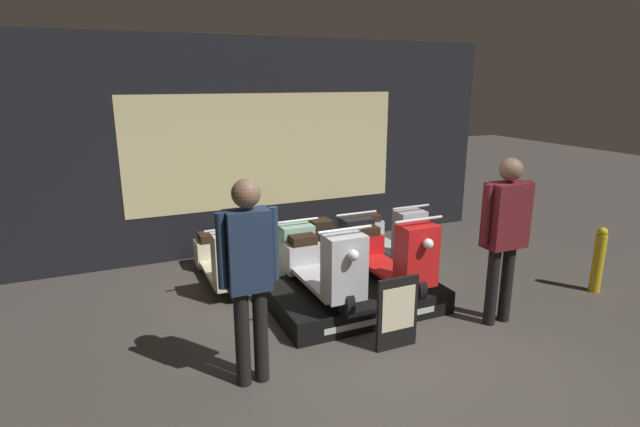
{
  "coord_description": "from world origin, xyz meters",
  "views": [
    {
      "loc": [
        -2.32,
        -3.62,
        2.61
      ],
      "look_at": [
        0.1,
        1.83,
        0.99
      ],
      "focal_mm": 28.0,
      "sensor_mm": 36.0,
      "label": 1
    }
  ],
  "objects_px": {
    "scooter_display_left": "(323,265)",
    "person_right_browsing": "(505,227)",
    "scooter_backrow_3": "(389,235)",
    "price_sign_board": "(397,313)",
    "scooter_backrow_2": "(339,242)",
    "person_left_browsing": "(249,269)",
    "scooter_display_right": "(391,254)",
    "scooter_backrow_0": "(221,259)",
    "scooter_backrow_1": "(283,250)",
    "street_bollard": "(598,260)"
  },
  "relations": [
    {
      "from": "person_left_browsing",
      "to": "person_right_browsing",
      "type": "xyz_separation_m",
      "value": [
        2.78,
        -0.0,
        0.03
      ]
    },
    {
      "from": "scooter_display_right",
      "to": "scooter_backrow_0",
      "type": "height_order",
      "value": "scooter_display_right"
    },
    {
      "from": "person_right_browsing",
      "to": "scooter_display_left",
      "type": "bearing_deg",
      "value": 151.92
    },
    {
      "from": "price_sign_board",
      "to": "scooter_display_right",
      "type": "bearing_deg",
      "value": 62.43
    },
    {
      "from": "scooter_display_left",
      "to": "scooter_backrow_2",
      "type": "height_order",
      "value": "scooter_display_left"
    },
    {
      "from": "person_left_browsing",
      "to": "price_sign_board",
      "type": "bearing_deg",
      "value": -0.93
    },
    {
      "from": "person_right_browsing",
      "to": "street_bollard",
      "type": "bearing_deg",
      "value": 4.53
    },
    {
      "from": "person_left_browsing",
      "to": "scooter_backrow_2",
      "type": "bearing_deg",
      "value": 49.33
    },
    {
      "from": "scooter_backrow_1",
      "to": "scooter_backrow_3",
      "type": "distance_m",
      "value": 1.69
    },
    {
      "from": "scooter_backrow_3",
      "to": "person_right_browsing",
      "type": "xyz_separation_m",
      "value": [
        0.0,
        -2.26,
        0.75
      ]
    },
    {
      "from": "scooter_display_left",
      "to": "person_left_browsing",
      "type": "height_order",
      "value": "person_left_browsing"
    },
    {
      "from": "scooter_display_right",
      "to": "person_left_browsing",
      "type": "bearing_deg",
      "value": -155.19
    },
    {
      "from": "scooter_backrow_2",
      "to": "person_right_browsing",
      "type": "height_order",
      "value": "person_right_browsing"
    },
    {
      "from": "scooter_display_right",
      "to": "price_sign_board",
      "type": "distance_m",
      "value": 1.07
    },
    {
      "from": "scooter_backrow_1",
      "to": "scooter_backrow_2",
      "type": "height_order",
      "value": "same"
    },
    {
      "from": "scooter_display_left",
      "to": "scooter_display_right",
      "type": "height_order",
      "value": "same"
    },
    {
      "from": "scooter_backrow_3",
      "to": "person_right_browsing",
      "type": "height_order",
      "value": "person_right_browsing"
    },
    {
      "from": "street_bollard",
      "to": "scooter_backrow_0",
      "type": "bearing_deg",
      "value": 153.58
    },
    {
      "from": "scooter_display_right",
      "to": "scooter_backrow_1",
      "type": "distance_m",
      "value": 1.62
    },
    {
      "from": "scooter_display_left",
      "to": "person_right_browsing",
      "type": "relative_size",
      "value": 0.87
    },
    {
      "from": "scooter_backrow_3",
      "to": "price_sign_board",
      "type": "relative_size",
      "value": 2.11
    },
    {
      "from": "scooter_display_left",
      "to": "price_sign_board",
      "type": "relative_size",
      "value": 2.11
    },
    {
      "from": "person_right_browsing",
      "to": "scooter_backrow_2",
      "type": "bearing_deg",
      "value": 110.55
    },
    {
      "from": "person_left_browsing",
      "to": "price_sign_board",
      "type": "relative_size",
      "value": 2.44
    },
    {
      "from": "person_right_browsing",
      "to": "price_sign_board",
      "type": "height_order",
      "value": "person_right_browsing"
    },
    {
      "from": "scooter_backrow_3",
      "to": "scooter_display_left",
      "type": "bearing_deg",
      "value": -141.39
    },
    {
      "from": "scooter_backrow_2",
      "to": "price_sign_board",
      "type": "distance_m",
      "value": 2.33
    },
    {
      "from": "price_sign_board",
      "to": "scooter_backrow_0",
      "type": "bearing_deg",
      "value": 118.15
    },
    {
      "from": "scooter_backrow_1",
      "to": "price_sign_board",
      "type": "bearing_deg",
      "value": -80.62
    },
    {
      "from": "price_sign_board",
      "to": "street_bollard",
      "type": "height_order",
      "value": "street_bollard"
    },
    {
      "from": "scooter_backrow_2",
      "to": "street_bollard",
      "type": "bearing_deg",
      "value": -39.41
    },
    {
      "from": "person_right_browsing",
      "to": "street_bollard",
      "type": "distance_m",
      "value": 1.87
    },
    {
      "from": "scooter_backrow_3",
      "to": "price_sign_board",
      "type": "distance_m",
      "value": 2.63
    },
    {
      "from": "scooter_backrow_0",
      "to": "person_right_browsing",
      "type": "bearing_deg",
      "value": -41.7
    },
    {
      "from": "scooter_backrow_2",
      "to": "scooter_backrow_3",
      "type": "relative_size",
      "value": 1.0
    },
    {
      "from": "scooter_backrow_1",
      "to": "price_sign_board",
      "type": "xyz_separation_m",
      "value": [
        0.38,
        -2.28,
        0.03
      ]
    },
    {
      "from": "street_bollard",
      "to": "scooter_display_right",
      "type": "bearing_deg",
      "value": 163.32
    },
    {
      "from": "scooter_display_right",
      "to": "scooter_backrow_0",
      "type": "distance_m",
      "value": 2.19
    },
    {
      "from": "scooter_backrow_0",
      "to": "scooter_display_right",
      "type": "bearing_deg",
      "value": -38.41
    },
    {
      "from": "scooter_display_left",
      "to": "scooter_backrow_0",
      "type": "height_order",
      "value": "scooter_display_left"
    },
    {
      "from": "scooter_display_right",
      "to": "scooter_backrow_1",
      "type": "bearing_deg",
      "value": 122.51
    },
    {
      "from": "scooter_display_left",
      "to": "person_left_browsing",
      "type": "distance_m",
      "value": 1.49
    },
    {
      "from": "scooter_display_left",
      "to": "scooter_display_right",
      "type": "distance_m",
      "value": 0.87
    },
    {
      "from": "scooter_display_left",
      "to": "price_sign_board",
      "type": "height_order",
      "value": "scooter_display_left"
    },
    {
      "from": "scooter_display_right",
      "to": "scooter_backrow_2",
      "type": "relative_size",
      "value": 1.0
    },
    {
      "from": "scooter_backrow_3",
      "to": "person_right_browsing",
      "type": "distance_m",
      "value": 2.38
    },
    {
      "from": "scooter_display_right",
      "to": "person_right_browsing",
      "type": "xyz_separation_m",
      "value": [
        0.83,
        -0.9,
        0.48
      ]
    },
    {
      "from": "price_sign_board",
      "to": "scooter_backrow_3",
      "type": "bearing_deg",
      "value": 60.12
    },
    {
      "from": "person_left_browsing",
      "to": "price_sign_board",
      "type": "height_order",
      "value": "person_left_browsing"
    },
    {
      "from": "scooter_backrow_0",
      "to": "scooter_backrow_2",
      "type": "relative_size",
      "value": 1.0
    }
  ]
}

